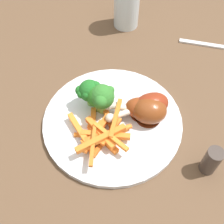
{
  "coord_description": "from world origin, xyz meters",
  "views": [
    {
      "loc": [
        0.31,
        -0.09,
        1.21
      ],
      "look_at": [
        -0.0,
        -0.02,
        0.76
      ],
      "focal_mm": 43.97,
      "sensor_mm": 36.0,
      "label": 1
    }
  ],
  "objects_px": {
    "dining_table": "(122,144)",
    "water_glass": "(127,3)",
    "broccoli_floret_front": "(101,97)",
    "dinner_plate": "(112,119)",
    "chicken_drumstick_far": "(147,110)",
    "chicken_drumstick_extra": "(138,108)",
    "pepper_shaker": "(211,161)",
    "broccoli_floret_middle": "(89,91)",
    "chicken_drumstick_near": "(148,105)",
    "fork": "(216,46)",
    "broccoli_floret_back": "(97,96)",
    "carrot_fries_pile": "(101,134)"
  },
  "relations": [
    {
      "from": "dining_table",
      "to": "water_glass",
      "type": "height_order",
      "value": "water_glass"
    },
    {
      "from": "broccoli_floret_front",
      "to": "dinner_plate",
      "type": "bearing_deg",
      "value": 36.25
    },
    {
      "from": "chicken_drumstick_far",
      "to": "chicken_drumstick_extra",
      "type": "relative_size",
      "value": 1.22
    },
    {
      "from": "dining_table",
      "to": "pepper_shaker",
      "type": "height_order",
      "value": "pepper_shaker"
    },
    {
      "from": "broccoli_floret_middle",
      "to": "chicken_drumstick_near",
      "type": "xyz_separation_m",
      "value": [
        0.05,
        0.11,
        -0.02
      ]
    },
    {
      "from": "pepper_shaker",
      "to": "fork",
      "type": "bearing_deg",
      "value": 152.59
    },
    {
      "from": "dining_table",
      "to": "water_glass",
      "type": "xyz_separation_m",
      "value": [
        -0.32,
        0.08,
        0.17
      ]
    },
    {
      "from": "broccoli_floret_front",
      "to": "pepper_shaker",
      "type": "distance_m",
      "value": 0.24
    },
    {
      "from": "chicken_drumstick_far",
      "to": "fork",
      "type": "height_order",
      "value": "chicken_drumstick_far"
    },
    {
      "from": "dining_table",
      "to": "broccoli_floret_back",
      "type": "relative_size",
      "value": 15.98
    },
    {
      "from": "broccoli_floret_front",
      "to": "water_glass",
      "type": "distance_m",
      "value": 0.32
    },
    {
      "from": "fork",
      "to": "pepper_shaker",
      "type": "xyz_separation_m",
      "value": [
        0.31,
        -0.16,
        0.03
      ]
    },
    {
      "from": "broccoli_floret_middle",
      "to": "chicken_drumstick_far",
      "type": "bearing_deg",
      "value": 60.98
    },
    {
      "from": "dinner_plate",
      "to": "chicken_drumstick_extra",
      "type": "bearing_deg",
      "value": 87.81
    },
    {
      "from": "broccoli_floret_middle",
      "to": "chicken_drumstick_extra",
      "type": "xyz_separation_m",
      "value": [
        0.05,
        0.09,
        -0.02
      ]
    },
    {
      "from": "carrot_fries_pile",
      "to": "broccoli_floret_back",
      "type": "bearing_deg",
      "value": 174.44
    },
    {
      "from": "dining_table",
      "to": "broccoli_floret_middle",
      "type": "relative_size",
      "value": 15.86
    },
    {
      "from": "broccoli_floret_middle",
      "to": "broccoli_floret_front",
      "type": "bearing_deg",
      "value": 43.25
    },
    {
      "from": "dinner_plate",
      "to": "broccoli_floret_front",
      "type": "height_order",
      "value": "broccoli_floret_front"
    },
    {
      "from": "broccoli_floret_middle",
      "to": "fork",
      "type": "distance_m",
      "value": 0.38
    },
    {
      "from": "broccoli_floret_front",
      "to": "chicken_drumstick_near",
      "type": "height_order",
      "value": "broccoli_floret_front"
    },
    {
      "from": "fork",
      "to": "broccoli_floret_front",
      "type": "bearing_deg",
      "value": -130.2
    },
    {
      "from": "dinner_plate",
      "to": "fork",
      "type": "xyz_separation_m",
      "value": [
        -0.17,
        0.32,
        -0.0
      ]
    },
    {
      "from": "broccoli_floret_back",
      "to": "chicken_drumstick_far",
      "type": "relative_size",
      "value": 0.5
    },
    {
      "from": "chicken_drumstick_near",
      "to": "dinner_plate",
      "type": "bearing_deg",
      "value": -90.51
    },
    {
      "from": "dinner_plate",
      "to": "carrot_fries_pile",
      "type": "bearing_deg",
      "value": -36.5
    },
    {
      "from": "dinner_plate",
      "to": "chicken_drumstick_near",
      "type": "bearing_deg",
      "value": 89.49
    },
    {
      "from": "fork",
      "to": "dining_table",
      "type": "bearing_deg",
      "value": -123.1
    },
    {
      "from": "carrot_fries_pile",
      "to": "water_glass",
      "type": "xyz_separation_m",
      "value": [
        -0.35,
        0.14,
        0.04
      ]
    },
    {
      "from": "dining_table",
      "to": "broccoli_floret_middle",
      "type": "bearing_deg",
      "value": -129.19
    },
    {
      "from": "dining_table",
      "to": "chicken_drumstick_extra",
      "type": "distance_m",
      "value": 0.14
    },
    {
      "from": "water_glass",
      "to": "pepper_shaker",
      "type": "bearing_deg",
      "value": 5.63
    },
    {
      "from": "carrot_fries_pile",
      "to": "fork",
      "type": "height_order",
      "value": "carrot_fries_pile"
    },
    {
      "from": "broccoli_floret_front",
      "to": "chicken_drumstick_near",
      "type": "bearing_deg",
      "value": 75.42
    },
    {
      "from": "dinner_plate",
      "to": "chicken_drumstick_extra",
      "type": "xyz_separation_m",
      "value": [
        0.0,
        0.05,
        0.03
      ]
    },
    {
      "from": "broccoli_floret_back",
      "to": "chicken_drumstick_extra",
      "type": "distance_m",
      "value": 0.09
    },
    {
      "from": "chicken_drumstick_near",
      "to": "fork",
      "type": "distance_m",
      "value": 0.3
    },
    {
      "from": "fork",
      "to": "chicken_drumstick_far",
      "type": "bearing_deg",
      "value": -117.19
    },
    {
      "from": "broccoli_floret_middle",
      "to": "carrot_fries_pile",
      "type": "bearing_deg",
      "value": 4.49
    },
    {
      "from": "broccoli_floret_front",
      "to": "chicken_drumstick_far",
      "type": "relative_size",
      "value": 0.54
    },
    {
      "from": "broccoli_floret_back",
      "to": "pepper_shaker",
      "type": "xyz_separation_m",
      "value": [
        0.17,
        0.18,
        -0.02
      ]
    },
    {
      "from": "broccoli_floret_front",
      "to": "chicken_drumstick_far",
      "type": "xyz_separation_m",
      "value": [
        0.04,
        0.09,
        -0.02
      ]
    },
    {
      "from": "chicken_drumstick_far",
      "to": "water_glass",
      "type": "bearing_deg",
      "value": 173.43
    },
    {
      "from": "broccoli_floret_front",
      "to": "water_glass",
      "type": "height_order",
      "value": "water_glass"
    },
    {
      "from": "dinner_plate",
      "to": "broccoli_floret_middle",
      "type": "distance_m",
      "value": 0.08
    },
    {
      "from": "broccoli_floret_back",
      "to": "broccoli_floret_front",
      "type": "bearing_deg",
      "value": 50.55
    },
    {
      "from": "water_glass",
      "to": "broccoli_floret_middle",
      "type": "bearing_deg",
      "value": -28.49
    },
    {
      "from": "dining_table",
      "to": "carrot_fries_pile",
      "type": "relative_size",
      "value": 7.51
    },
    {
      "from": "broccoli_floret_middle",
      "to": "fork",
      "type": "bearing_deg",
      "value": 109.58
    },
    {
      "from": "carrot_fries_pile",
      "to": "fork",
      "type": "relative_size",
      "value": 0.74
    }
  ]
}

